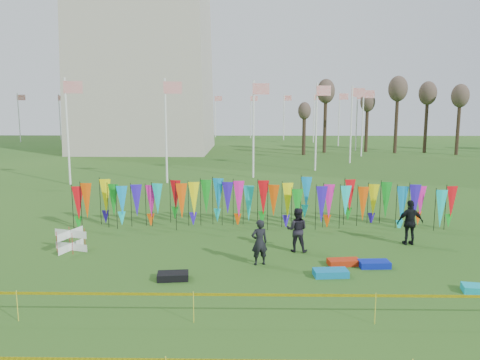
{
  "coord_description": "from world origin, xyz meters",
  "views": [
    {
      "loc": [
        -0.41,
        -14.94,
        5.93
      ],
      "look_at": [
        -0.79,
        6.0,
        2.6
      ],
      "focal_mm": 35.0,
      "sensor_mm": 36.0,
      "label": 1
    }
  ],
  "objects_px": {
    "box_kite": "(71,240)",
    "kite_bag_turquoise": "(331,273)",
    "person_mid": "(297,230)",
    "kite_bag_black": "(173,276)",
    "person_right": "(410,223)",
    "kite_bag_red": "(344,262)",
    "kite_bag_blue": "(374,264)",
    "person_left": "(259,242)"
  },
  "relations": [
    {
      "from": "box_kite",
      "to": "kite_bag_turquoise",
      "type": "distance_m",
      "value": 10.61
    },
    {
      "from": "box_kite",
      "to": "person_mid",
      "type": "height_order",
      "value": "person_mid"
    },
    {
      "from": "box_kite",
      "to": "kite_bag_black",
      "type": "bearing_deg",
      "value": -33.9
    },
    {
      "from": "box_kite",
      "to": "person_mid",
      "type": "bearing_deg",
      "value": 0.46
    },
    {
      "from": "person_right",
      "to": "kite_bag_red",
      "type": "distance_m",
      "value": 4.38
    },
    {
      "from": "box_kite",
      "to": "person_right",
      "type": "relative_size",
      "value": 0.45
    },
    {
      "from": "kite_bag_blue",
      "to": "kite_bag_red",
      "type": "bearing_deg",
      "value": 168.62
    },
    {
      "from": "person_left",
      "to": "kite_bag_turquoise",
      "type": "height_order",
      "value": "person_left"
    },
    {
      "from": "person_right",
      "to": "kite_bag_turquoise",
      "type": "height_order",
      "value": "person_right"
    },
    {
      "from": "kite_bag_blue",
      "to": "box_kite",
      "type": "bearing_deg",
      "value": 171.53
    },
    {
      "from": "kite_bag_red",
      "to": "person_right",
      "type": "bearing_deg",
      "value": 38.73
    },
    {
      "from": "kite_bag_red",
      "to": "kite_bag_turquoise",
      "type": "bearing_deg",
      "value": -120.46
    },
    {
      "from": "person_right",
      "to": "kite_bag_blue",
      "type": "xyz_separation_m",
      "value": [
        -2.27,
        -2.91,
        -0.86
      ]
    },
    {
      "from": "person_mid",
      "to": "person_right",
      "type": "distance_m",
      "value": 5.07
    },
    {
      "from": "kite_bag_blue",
      "to": "kite_bag_black",
      "type": "bearing_deg",
      "value": -169.19
    },
    {
      "from": "person_mid",
      "to": "kite_bag_blue",
      "type": "relative_size",
      "value": 1.63
    },
    {
      "from": "person_mid",
      "to": "kite_bag_black",
      "type": "xyz_separation_m",
      "value": [
        -4.6,
        -3.26,
        -0.79
      ]
    },
    {
      "from": "kite_bag_black",
      "to": "kite_bag_red",
      "type": "bearing_deg",
      "value": 14.53
    },
    {
      "from": "kite_bag_red",
      "to": "person_left",
      "type": "bearing_deg",
      "value": -179.71
    },
    {
      "from": "person_mid",
      "to": "kite_bag_black",
      "type": "height_order",
      "value": "person_mid"
    },
    {
      "from": "person_right",
      "to": "kite_bag_blue",
      "type": "distance_m",
      "value": 3.79
    },
    {
      "from": "person_mid",
      "to": "person_right",
      "type": "xyz_separation_m",
      "value": [
        4.96,
        1.04,
        0.06
      ]
    },
    {
      "from": "person_left",
      "to": "kite_bag_blue",
      "type": "height_order",
      "value": "person_left"
    },
    {
      "from": "person_right",
      "to": "kite_bag_blue",
      "type": "height_order",
      "value": "person_right"
    },
    {
      "from": "box_kite",
      "to": "person_right",
      "type": "distance_m",
      "value": 14.34
    },
    {
      "from": "kite_bag_black",
      "to": "box_kite",
      "type": "bearing_deg",
      "value": 146.1
    },
    {
      "from": "kite_bag_turquoise",
      "to": "kite_bag_blue",
      "type": "xyz_separation_m",
      "value": [
        1.78,
        0.97,
        -0.0
      ]
    },
    {
      "from": "person_mid",
      "to": "kite_bag_red",
      "type": "bearing_deg",
      "value": 145.59
    },
    {
      "from": "person_mid",
      "to": "kite_bag_red",
      "type": "relative_size",
      "value": 1.54
    },
    {
      "from": "kite_bag_turquoise",
      "to": "person_left",
      "type": "bearing_deg",
      "value": 154.71
    },
    {
      "from": "person_left",
      "to": "person_right",
      "type": "height_order",
      "value": "person_right"
    },
    {
      "from": "person_left",
      "to": "person_right",
      "type": "distance_m",
      "value": 7.08
    },
    {
      "from": "kite_bag_turquoise",
      "to": "kite_bag_black",
      "type": "bearing_deg",
      "value": -175.66
    },
    {
      "from": "box_kite",
      "to": "kite_bag_blue",
      "type": "height_order",
      "value": "box_kite"
    },
    {
      "from": "person_mid",
      "to": "person_left",
      "type": "bearing_deg",
      "value": 57.79
    },
    {
      "from": "box_kite",
      "to": "kite_bag_blue",
      "type": "relative_size",
      "value": 0.79
    },
    {
      "from": "person_left",
      "to": "kite_bag_red",
      "type": "relative_size",
      "value": 1.47
    },
    {
      "from": "person_left",
      "to": "person_right",
      "type": "xyz_separation_m",
      "value": [
        6.54,
        2.71,
        0.1
      ]
    },
    {
      "from": "kite_bag_turquoise",
      "to": "kite_bag_black",
      "type": "relative_size",
      "value": 1.12
    },
    {
      "from": "person_mid",
      "to": "kite_bag_blue",
      "type": "height_order",
      "value": "person_mid"
    },
    {
      "from": "person_left",
      "to": "person_right",
      "type": "bearing_deg",
      "value": -174.68
    },
    {
      "from": "box_kite",
      "to": "kite_bag_turquoise",
      "type": "height_order",
      "value": "box_kite"
    }
  ]
}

